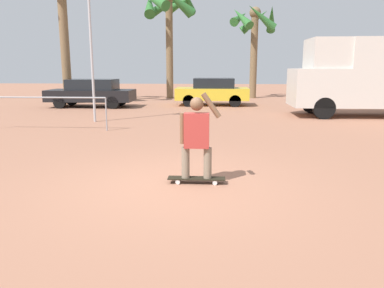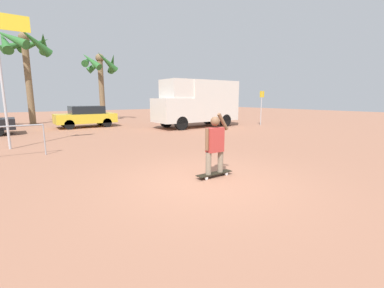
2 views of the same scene
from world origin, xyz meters
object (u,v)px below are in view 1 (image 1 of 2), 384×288
Objects in this scene: skateboard at (197,179)px; parked_car_black at (92,92)px; palm_tree_near_van at (254,26)px; person_skateboarder at (197,133)px; palm_tree_center_background at (169,9)px; parked_car_yellow at (213,91)px; camper_van at (369,75)px; flagpole at (94,35)px.

skateboard is 13.86m from parked_car_black.
parked_car_black is 0.73× the size of palm_tree_near_van.
skateboard is 0.67× the size of person_skateboarder.
skateboard is 19.37m from palm_tree_center_background.
palm_tree_center_background reaches higher than person_skateboarder.
person_skateboarder is 19.28m from palm_tree_near_van.
parked_car_yellow reaches higher than skateboard.
flagpole is at bearing -167.88° from camper_van.
palm_tree_center_background is 11.44m from flagpole.
camper_van is at bearing -13.16° from parked_car_black.
camper_van is 12.87m from parked_car_black.
flagpole is (-4.05, 7.29, 3.02)m from skateboard.
skateboard is 19.45m from palm_tree_near_van.
parked_car_black is at bearing -168.00° from parked_car_yellow.
camper_van is 0.85× the size of palm_tree_center_background.
parked_car_yellow is (-6.37, 4.22, -0.95)m from camper_van.
parked_car_yellow is 0.89× the size of parked_car_black.
palm_tree_center_background is at bearing 98.40° from person_skateboarder.
flagpole is at bearing -120.35° from palm_tree_near_van.
parked_car_black is (-6.01, 12.47, 0.66)m from skateboard.
parked_car_yellow is 8.07m from flagpole.
camper_van is at bearing 55.81° from skateboard.
skateboard is 0.26× the size of parked_car_yellow.
parked_car_yellow is at bearing 89.49° from person_skateboarder.
flagpole reaches higher than parked_car_yellow.
person_skateboarder reaches higher than parked_car_black.
flagpole is (-6.71, -11.46, -1.44)m from palm_tree_near_van.
flagpole is at bearing -69.39° from parked_car_black.
person_skateboarder is 8.63m from flagpole.
parked_car_yellow is 6.74m from palm_tree_near_van.
person_skateboarder is 13.84m from parked_car_black.
parked_car_yellow reaches higher than parked_car_black.
parked_car_yellow is (0.12, 13.78, -0.13)m from person_skateboarder.
skateboard is at bearing 0.00° from person_skateboarder.
palm_tree_near_van is 0.85× the size of palm_tree_center_background.
camper_van is at bearing 55.80° from person_skateboarder.
palm_tree_center_background reaches higher than palm_tree_near_van.
palm_tree_center_background is (-5.37, -0.36, 1.03)m from palm_tree_near_van.
palm_tree_near_van is at bearing 59.65° from flagpole.
palm_tree_near_van reaches higher than person_skateboarder.
parked_car_yellow is at bearing 89.49° from skateboard.
parked_car_yellow is 7.24m from palm_tree_center_background.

